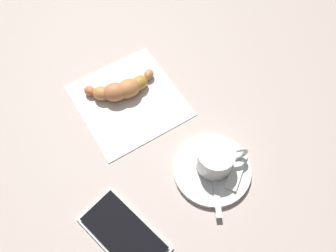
{
  "coord_description": "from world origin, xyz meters",
  "views": [
    {
      "loc": [
        0.27,
        -0.13,
        0.54
      ],
      "look_at": [
        0.02,
        -0.02,
        0.03
      ],
      "focal_mm": 37.12,
      "sensor_mm": 36.0,
      "label": 1
    }
  ],
  "objects_px": {
    "croissant": "(121,89)",
    "sugar_packet": "(236,171)",
    "saucer": "(212,170)",
    "napkin": "(129,100)",
    "espresso_cup": "(216,158)",
    "teaspoon": "(213,165)",
    "cell_phone": "(124,234)"
  },
  "relations": [
    {
      "from": "cell_phone",
      "to": "saucer",
      "type": "bearing_deg",
      "value": 102.14
    },
    {
      "from": "espresso_cup",
      "to": "teaspoon",
      "type": "height_order",
      "value": "espresso_cup"
    },
    {
      "from": "espresso_cup",
      "to": "cell_phone",
      "type": "distance_m",
      "value": 0.18
    },
    {
      "from": "napkin",
      "to": "croissant",
      "type": "relative_size",
      "value": 1.34
    },
    {
      "from": "saucer",
      "to": "napkin",
      "type": "bearing_deg",
      "value": -157.98
    },
    {
      "from": "croissant",
      "to": "espresso_cup",
      "type": "bearing_deg",
      "value": 23.9
    },
    {
      "from": "teaspoon",
      "to": "sugar_packet",
      "type": "xyz_separation_m",
      "value": [
        0.02,
        0.03,
        0.0
      ]
    },
    {
      "from": "napkin",
      "to": "croissant",
      "type": "bearing_deg",
      "value": -160.3
    },
    {
      "from": "espresso_cup",
      "to": "sugar_packet",
      "type": "height_order",
      "value": "espresso_cup"
    },
    {
      "from": "espresso_cup",
      "to": "teaspoon",
      "type": "distance_m",
      "value": 0.02
    },
    {
      "from": "saucer",
      "to": "teaspoon",
      "type": "height_order",
      "value": "teaspoon"
    },
    {
      "from": "sugar_packet",
      "to": "croissant",
      "type": "distance_m",
      "value": 0.25
    },
    {
      "from": "espresso_cup",
      "to": "napkin",
      "type": "distance_m",
      "value": 0.2
    },
    {
      "from": "teaspoon",
      "to": "napkin",
      "type": "xyz_separation_m",
      "value": [
        -0.18,
        -0.08,
        -0.01
      ]
    },
    {
      "from": "teaspoon",
      "to": "cell_phone",
      "type": "relative_size",
      "value": 0.8
    },
    {
      "from": "sugar_packet",
      "to": "napkin",
      "type": "bearing_deg",
      "value": 74.49
    },
    {
      "from": "espresso_cup",
      "to": "cell_phone",
      "type": "bearing_deg",
      "value": -76.74
    },
    {
      "from": "sugar_packet",
      "to": "saucer",
      "type": "bearing_deg",
      "value": 103.34
    },
    {
      "from": "sugar_packet",
      "to": "cell_phone",
      "type": "bearing_deg",
      "value": 141.47
    },
    {
      "from": "croissant",
      "to": "sugar_packet",
      "type": "bearing_deg",
      "value": 26.74
    },
    {
      "from": "saucer",
      "to": "espresso_cup",
      "type": "relative_size",
      "value": 1.52
    },
    {
      "from": "sugar_packet",
      "to": "napkin",
      "type": "xyz_separation_m",
      "value": [
        -0.21,
        -0.11,
        -0.01
      ]
    },
    {
      "from": "espresso_cup",
      "to": "croissant",
      "type": "relative_size",
      "value": 0.61
    },
    {
      "from": "sugar_packet",
      "to": "croissant",
      "type": "height_order",
      "value": "croissant"
    },
    {
      "from": "cell_phone",
      "to": "teaspoon",
      "type": "bearing_deg",
      "value": 102.91
    },
    {
      "from": "sugar_packet",
      "to": "cell_phone",
      "type": "xyz_separation_m",
      "value": [
        0.02,
        -0.2,
        -0.01
      ]
    },
    {
      "from": "saucer",
      "to": "espresso_cup",
      "type": "xyz_separation_m",
      "value": [
        -0.0,
        0.01,
        0.03
      ]
    },
    {
      "from": "teaspoon",
      "to": "cell_phone",
      "type": "bearing_deg",
      "value": -77.09
    },
    {
      "from": "espresso_cup",
      "to": "sugar_packet",
      "type": "xyz_separation_m",
      "value": [
        0.03,
        0.03,
        -0.02
      ]
    },
    {
      "from": "saucer",
      "to": "cell_phone",
      "type": "bearing_deg",
      "value": -77.86
    },
    {
      "from": "saucer",
      "to": "cell_phone",
      "type": "relative_size",
      "value": 0.83
    },
    {
      "from": "sugar_packet",
      "to": "cell_phone",
      "type": "relative_size",
      "value": 0.43
    }
  ]
}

